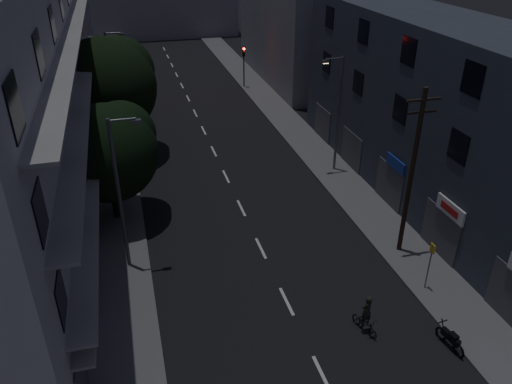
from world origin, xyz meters
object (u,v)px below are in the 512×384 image
utility_pole (412,171)px  cyclist (365,319)px  motorcycle (450,339)px  bus_stop_sign (431,258)px

utility_pole → cyclist: utility_pole is taller
motorcycle → utility_pole: bearing=70.1°
bus_stop_sign → cyclist: 4.60m
utility_pole → bus_stop_sign: 4.40m
bus_stop_sign → cyclist: bus_stop_sign is taller
utility_pole → motorcycle: size_ratio=5.37×
utility_pole → bus_stop_sign: bearing=-97.3°
motorcycle → cyclist: bearing=141.4°
utility_pole → bus_stop_sign: utility_pole is taller
cyclist → motorcycle: bearing=-48.0°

